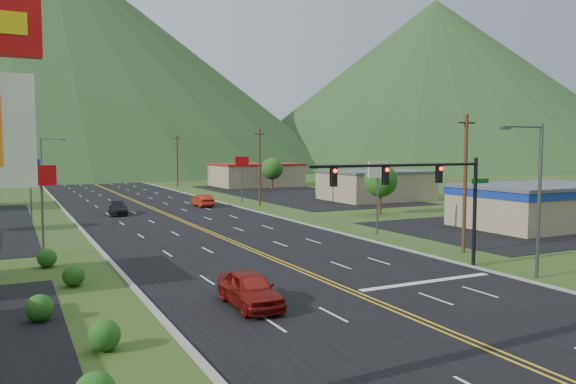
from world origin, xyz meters
name	(u,v)px	position (x,y,z in m)	size (l,w,h in m)	color
ground	(549,375)	(0.00, 0.00, 0.00)	(500.00, 500.00, 0.00)	#243D15
road	(549,375)	(0.00, 0.00, 0.00)	(20.00, 460.00, 0.04)	black
traffic_signal	(426,186)	(6.48, 14.00, 5.33)	(13.10, 0.43, 7.00)	black
streetlight_east	(536,190)	(11.18, 10.00, 5.18)	(3.28, 0.25, 9.00)	#59595E
streetlight_west	(44,166)	(-11.68, 70.00, 5.18)	(3.28, 0.25, 9.00)	#59595E
building_east_near	(540,203)	(30.00, 25.00, 2.27)	(15.40, 10.40, 4.10)	tan
building_east_mid	(376,185)	(32.00, 55.00, 2.16)	(14.40, 11.40, 4.30)	tan
building_east_far	(256,175)	(28.00, 90.00, 2.26)	(16.40, 12.40, 4.50)	tan
pole_sign_west_a	(41,185)	(-14.00, 30.00, 5.05)	(2.00, 0.18, 6.40)	#59595E
pole_sign_west_b	(30,172)	(-14.00, 52.00, 5.05)	(2.00, 0.18, 6.40)	#59595E
pole_sign_east_a	(378,177)	(13.00, 28.00, 5.05)	(2.00, 0.18, 6.40)	#59595E
pole_sign_east_b	(242,166)	(13.00, 60.00, 5.05)	(2.00, 0.18, 6.40)	#59595E
tree_east_a	(381,180)	(22.00, 40.00, 3.89)	(3.84, 3.84, 5.82)	#382314
tree_east_b	(272,169)	(26.00, 78.00, 3.89)	(3.84, 3.84, 5.82)	#382314
utility_pole_a	(465,182)	(13.50, 18.00, 5.13)	(1.60, 0.28, 10.00)	#382314
utility_pole_b	(260,167)	(13.50, 55.00, 5.13)	(1.60, 0.28, 10.00)	#382314
utility_pole_c	(177,161)	(13.50, 95.00, 5.13)	(1.60, 0.28, 10.00)	#382314
utility_pole_d	(135,157)	(13.50, 135.00, 5.13)	(1.60, 0.28, 10.00)	#382314
mountain_n	(51,55)	(0.00, 220.00, 42.50)	(220.00, 220.00, 85.00)	#203F1C
mountain_ne	(434,83)	(147.84, 176.19, 35.00)	(180.00, 180.00, 70.00)	#203F1C
car_red_near	(250,290)	(-5.87, 11.93, 0.84)	(1.99, 4.94, 1.68)	maroon
car_dark_mid	(118,209)	(-5.02, 52.71, 0.70)	(1.95, 4.80, 1.39)	black
car_red_far	(203,201)	(6.32, 56.99, 0.79)	(1.67, 4.78, 1.58)	#A12311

